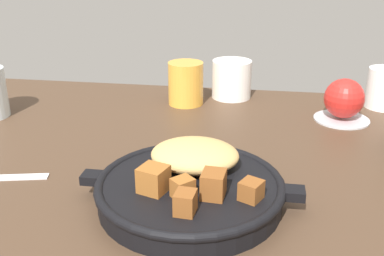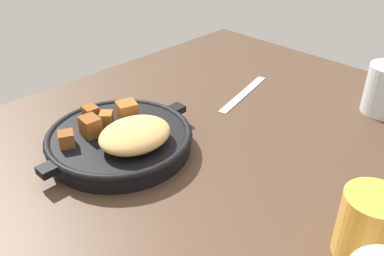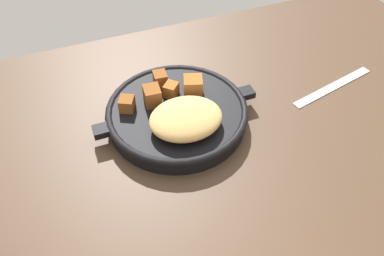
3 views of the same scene
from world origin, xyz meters
TOP-DOWN VIEW (x-y plane):
  - ground_plane at (0.00, 0.00)cm, footprint 106.32×78.33cm
  - cast_iron_skillet at (5.86, -9.78)cm, footprint 27.84×23.53cm
  - butter_knife at (-24.01, -8.51)cm, footprint 18.59×5.75cm

SIDE VIEW (x-z plane):
  - ground_plane at x=0.00cm, z-range -2.40..0.00cm
  - butter_knife at x=-24.01cm, z-range 0.00..0.36cm
  - cast_iron_skillet at x=5.86cm, z-range -0.85..5.60cm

